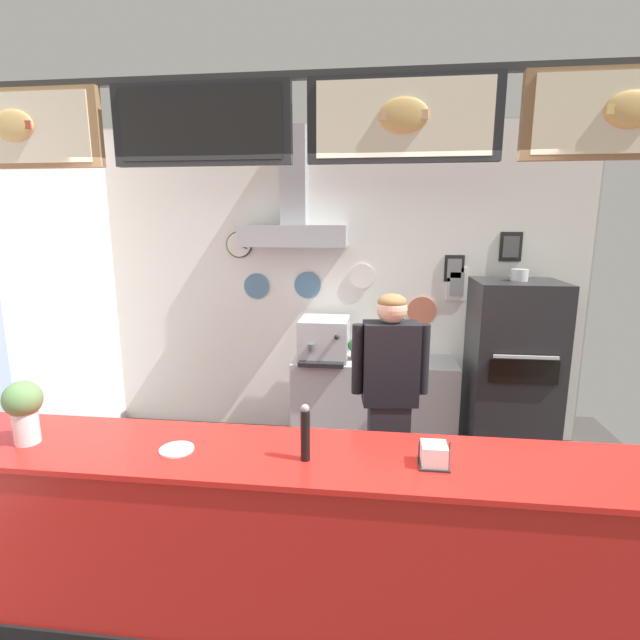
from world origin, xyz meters
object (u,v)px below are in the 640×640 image
at_px(condiment_plate, 177,449).
at_px(espresso_machine, 324,339).
at_px(napkin_holder, 434,455).
at_px(pepper_grinder, 305,433).
at_px(potted_sage, 357,347).
at_px(shop_worker, 389,400).
at_px(pizza_oven, 511,374).
at_px(potted_rosemary, 396,346).
at_px(basil_vase, 24,409).

bearing_deg(condiment_plate, espresso_machine, 76.49).
bearing_deg(napkin_holder, pepper_grinder, -177.98).
xyz_separation_m(espresso_machine, condiment_plate, (-0.52, -2.17, -0.07)).
xyz_separation_m(potted_sage, condiment_plate, (-0.83, -2.17, 0.01)).
distance_m(shop_worker, pepper_grinder, 1.17).
bearing_deg(pepper_grinder, potted_sage, 85.96).
xyz_separation_m(pizza_oven, condiment_plate, (-2.21, -2.04, 0.18)).
height_order(potted_rosemary, potted_sage, potted_rosemary).
distance_m(napkin_holder, basil_vase, 2.12).
xyz_separation_m(potted_rosemary, basil_vase, (-2.01, -2.21, 0.17)).
bearing_deg(potted_sage, condiment_plate, -110.83).
relative_size(napkin_holder, condiment_plate, 0.86).
distance_m(pizza_oven, condiment_plate, 3.01).
bearing_deg(potted_sage, basil_vase, -127.08).
relative_size(potted_rosemary, pepper_grinder, 0.85).
relative_size(napkin_holder, pepper_grinder, 0.52).
height_order(potted_sage, condiment_plate, potted_sage).
xyz_separation_m(shop_worker, napkin_holder, (0.19, -1.04, 0.13)).
bearing_deg(espresso_machine, potted_sage, 0.54).
bearing_deg(pizza_oven, potted_sage, 174.66).
relative_size(shop_worker, potted_rosemary, 6.84).
bearing_deg(espresso_machine, shop_worker, -62.37).
bearing_deg(pepper_grinder, espresso_machine, 93.96).
bearing_deg(espresso_machine, pepper_grinder, -86.04).
relative_size(pizza_oven, potted_sage, 8.46).
height_order(pizza_oven, pepper_grinder, pizza_oven).
distance_m(condiment_plate, pepper_grinder, 0.69).
bearing_deg(potted_rosemary, pizza_oven, -9.04).
relative_size(potted_rosemary, basil_vase, 0.72).
distance_m(potted_sage, condiment_plate, 2.32).
bearing_deg(pizza_oven, espresso_machine, 175.72).
distance_m(napkin_holder, pepper_grinder, 0.63).
bearing_deg(condiment_plate, napkin_holder, 0.29).
height_order(espresso_machine, basil_vase, basil_vase).
xyz_separation_m(potted_sage, napkin_holder, (0.47, -2.17, 0.05)).
height_order(espresso_machine, potted_rosemary, espresso_machine).
relative_size(pizza_oven, shop_worker, 1.05).
bearing_deg(potted_sage, pizza_oven, -5.34).
height_order(shop_worker, espresso_machine, shop_worker).
height_order(shop_worker, potted_rosemary, shop_worker).
xyz_separation_m(napkin_holder, basil_vase, (-2.12, -0.02, 0.14)).
bearing_deg(shop_worker, pepper_grinder, 61.15).
xyz_separation_m(potted_rosemary, condiment_plate, (-1.19, -2.20, -0.01)).
xyz_separation_m(napkin_holder, condiment_plate, (-1.29, -0.01, -0.04)).
xyz_separation_m(pizza_oven, potted_rosemary, (-1.01, 0.16, 0.18)).
distance_m(espresso_machine, condiment_plate, 2.23).
relative_size(potted_rosemary, potted_sage, 1.18).
bearing_deg(pizza_oven, condiment_plate, -137.19).
bearing_deg(shop_worker, potted_sage, -82.48).
bearing_deg(pizza_oven, shop_worker, -137.78).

